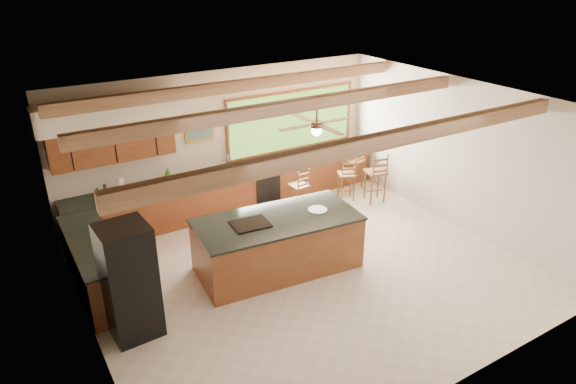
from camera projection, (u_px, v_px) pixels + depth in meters
ground at (306, 270)px, 9.11m from camera, size 7.20×7.20×0.00m
room_shell at (278, 143)px, 8.62m from camera, size 7.27×6.54×3.02m
counter_run at (205, 204)px, 10.48m from camera, size 7.12×3.10×1.24m
island at (278, 243)px, 8.99m from camera, size 2.94×1.60×1.01m
refrigerator at (129, 281)px, 7.25m from camera, size 0.72×0.70×1.76m
bar_stool_a at (301, 187)px, 10.95m from camera, size 0.38×0.38×1.02m
bar_stool_b at (348, 175)px, 11.52m from camera, size 0.48×0.48×1.03m
bar_stool_c at (355, 162)px, 12.09m from camera, size 0.51×0.51×1.15m
bar_stool_d at (378, 173)px, 11.40m from camera, size 0.51×0.51×1.18m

